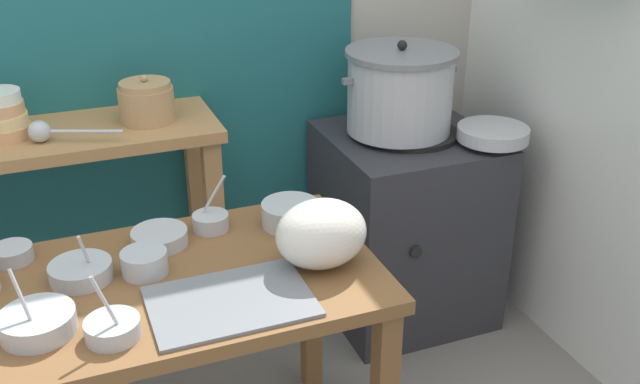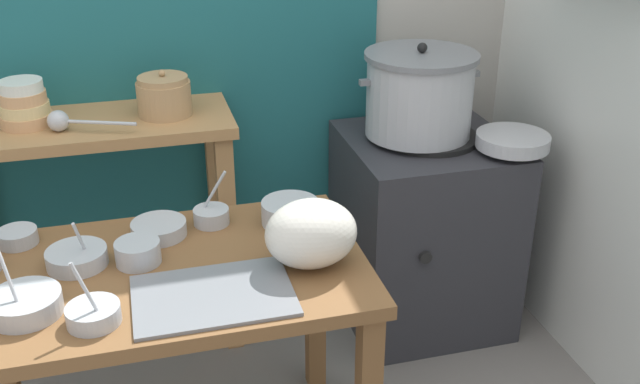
{
  "view_description": "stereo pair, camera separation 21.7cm",
  "coord_description": "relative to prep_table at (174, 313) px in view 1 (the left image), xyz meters",
  "views": [
    {
      "loc": [
        -0.35,
        -1.57,
        1.75
      ],
      "look_at": [
        0.36,
        0.25,
        0.82
      ],
      "focal_mm": 41.27,
      "sensor_mm": 36.0,
      "label": 1
    },
    {
      "loc": [
        -0.15,
        -1.64,
        1.75
      ],
      "look_at": [
        0.36,
        0.25,
        0.82
      ],
      "focal_mm": 41.27,
      "sensor_mm": 36.0,
      "label": 2
    }
  ],
  "objects": [
    {
      "name": "plastic_bag",
      "position": [
        0.4,
        -0.08,
        0.2
      ],
      "size": [
        0.25,
        0.2,
        0.19
      ],
      "primitive_type": "ellipsoid",
      "color": "silver",
      "rests_on": "prep_table"
    },
    {
      "name": "prep_bowl_7",
      "position": [
        -0.38,
        0.25,
        0.13
      ],
      "size": [
        0.11,
        0.11,
        0.04
      ],
      "color": "#B7BABF",
      "rests_on": "prep_table"
    },
    {
      "name": "steamer_pot",
      "position": [
        0.98,
        0.62,
        0.32
      ],
      "size": [
        0.46,
        0.41,
        0.34
      ],
      "color": "#B7BABF",
      "rests_on": "stove_block"
    },
    {
      "name": "bowl_stack_enamel",
      "position": [
        -0.37,
        0.74,
        0.36
      ],
      "size": [
        0.17,
        0.17,
        0.15
      ],
      "color": "tan",
      "rests_on": "back_shelf_table"
    },
    {
      "name": "prep_bowl_5",
      "position": [
        -0.17,
        -0.2,
        0.14
      ],
      "size": [
        0.13,
        0.13,
        0.18
      ],
      "color": "#B7BABF",
      "rests_on": "prep_table"
    },
    {
      "name": "prep_bowl_0",
      "position": [
        0.01,
        0.19,
        0.13
      ],
      "size": [
        0.16,
        0.16,
        0.04
      ],
      "color": "#B7BABF",
      "rests_on": "prep_table"
    },
    {
      "name": "prep_bowl_6",
      "position": [
        -0.33,
        -0.12,
        0.14
      ],
      "size": [
        0.18,
        0.18,
        0.17
      ],
      "color": "#B7BABF",
      "rests_on": "prep_table"
    },
    {
      "name": "back_shelf_table",
      "position": [
        -0.17,
        0.73,
        0.07
      ],
      "size": [
        0.96,
        0.4,
        0.9
      ],
      "color": "#B27F4C",
      "rests_on": "ground"
    },
    {
      "name": "prep_bowl_2",
      "position": [
        0.17,
        0.23,
        0.14
      ],
      "size": [
        0.11,
        0.11,
        0.17
      ],
      "color": "#B7BABF",
      "rests_on": "prep_table"
    },
    {
      "name": "wide_pan",
      "position": [
        1.25,
        0.41,
        0.19
      ],
      "size": [
        0.26,
        0.26,
        0.05
      ],
      "primitive_type": "cylinder",
      "color": "#B7BABF",
      "rests_on": "stove_block"
    },
    {
      "name": "ladle",
      "position": [
        -0.25,
        0.65,
        0.33
      ],
      "size": [
        0.28,
        0.14,
        0.07
      ],
      "color": "#B7BABF",
      "rests_on": "back_shelf_table"
    },
    {
      "name": "serving_tray",
      "position": [
        0.12,
        -0.17,
        0.12
      ],
      "size": [
        0.4,
        0.28,
        0.01
      ],
      "primitive_type": "cube",
      "color": "slate",
      "rests_on": "prep_table"
    },
    {
      "name": "stove_block",
      "position": [
        1.02,
        0.6,
        -0.23
      ],
      "size": [
        0.6,
        0.61,
        0.78
      ],
      "color": "#2D2D33",
      "rests_on": "ground"
    },
    {
      "name": "prep_table",
      "position": [
        0.0,
        0.0,
        0.0
      ],
      "size": [
        1.1,
        0.66,
        0.72
      ],
      "color": "brown",
      "rests_on": "ground"
    },
    {
      "name": "prep_bowl_4",
      "position": [
        0.39,
        0.17,
        0.15
      ],
      "size": [
        0.17,
        0.17,
        0.07
      ],
      "color": "#B7BABF",
      "rests_on": "prep_table"
    },
    {
      "name": "clay_pot",
      "position": [
        0.08,
        0.73,
        0.36
      ],
      "size": [
        0.18,
        0.18,
        0.16
      ],
      "color": "tan",
      "rests_on": "back_shelf_table"
    },
    {
      "name": "prep_bowl_8",
      "position": [
        -0.06,
        0.05,
        0.14
      ],
      "size": [
        0.12,
        0.12,
        0.06
      ],
      "color": "#B7BABF",
      "rests_on": "prep_table"
    },
    {
      "name": "wall_right",
      "position": [
        1.52,
        0.1,
        0.69
      ],
      "size": [
        0.3,
        3.2,
        2.6
      ],
      "color": "silver",
      "rests_on": "ground"
    },
    {
      "name": "prep_bowl_3",
      "position": [
        -0.22,
        0.08,
        0.14
      ],
      "size": [
        0.16,
        0.16,
        0.14
      ],
      "color": "#B7BABF",
      "rests_on": "prep_table"
    }
  ]
}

